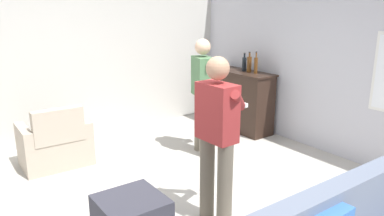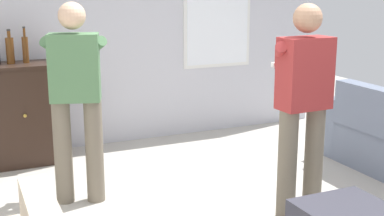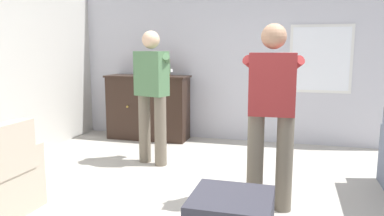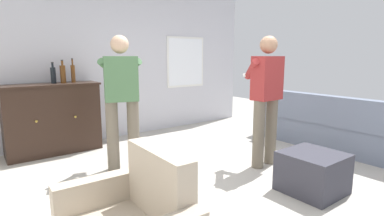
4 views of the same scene
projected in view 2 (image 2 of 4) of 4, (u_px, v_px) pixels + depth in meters
name	position (u px, v px, depth m)	size (l,w,h in m)	color
wall_back_with_window	(120.00, 21.00, 6.02)	(5.20, 0.15, 2.80)	silver
bottle_liquor_amber	(10.00, 50.00, 5.29)	(0.08, 0.08, 0.34)	#593314
bottle_spirits_clear	(25.00, 49.00, 5.35)	(0.06, 0.06, 0.36)	#593314
person_standing_left	(76.00, 94.00, 4.38)	(0.53, 0.52, 1.68)	#6B6051
person_standing_right	(303.00, 101.00, 4.11)	(0.56, 0.48, 1.68)	#6B6051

